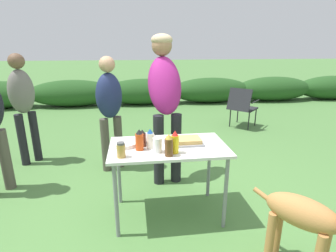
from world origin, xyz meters
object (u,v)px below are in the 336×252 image
mayo_bottle (150,139)px  standing_person_in_gray_fleece (165,92)px  folding_table (168,153)px  hot_sauce_bottle (139,140)px  bbq_sauce_bottle (142,138)px  beer_bottle (169,146)px  mixing_bowl (146,137)px  standing_person_in_olive_jacket (110,104)px  standing_person_with_beanie (23,100)px  camp_chair_green_behind_table (242,105)px  mustard_bottle (175,142)px  dog (308,220)px  food_tray (184,141)px  spice_jar (121,150)px  paper_cup_stack (157,145)px  plate_stack (125,144)px

mayo_bottle → standing_person_in_gray_fleece: 0.89m
folding_table → hot_sauce_bottle: size_ratio=5.66×
folding_table → bbq_sauce_bottle: bearing=173.9°
beer_bottle → mayo_bottle: beer_bottle is taller
mixing_bowl → standing_person_in_olive_jacket: standing_person_in_olive_jacket is taller
standing_person_with_beanie → mixing_bowl: bearing=-87.4°
camp_chair_green_behind_table → mustard_bottle: bearing=-78.1°
standing_person_in_gray_fleece → standing_person_in_olive_jacket: bearing=146.0°
hot_sauce_bottle → standing_person_in_olive_jacket: standing_person_in_olive_jacket is taller
dog → camp_chair_green_behind_table: bearing=-144.3°
standing_person_in_olive_jacket → camp_chair_green_behind_table: 3.01m
food_tray → spice_jar: size_ratio=2.74×
folding_table → mustard_bottle: (0.03, -0.18, 0.17)m
standing_person_with_beanie → camp_chair_green_behind_table: size_ratio=1.86×
paper_cup_stack → folding_table: bearing=50.0°
hot_sauce_bottle → standing_person_with_beanie: standing_person_with_beanie is taller
standing_person_in_gray_fleece → camp_chair_green_behind_table: size_ratio=2.14×
spice_jar → beer_bottle: bearing=-3.1°
paper_cup_stack → camp_chair_green_behind_table: size_ratio=0.16×
mixing_bowl → standing_person_with_beanie: standing_person_with_beanie is taller
food_tray → standing_person_in_olive_jacket: standing_person_in_olive_jacket is taller
food_tray → standing_person_with_beanie: standing_person_with_beanie is taller
folding_table → standing_person_in_gray_fleece: bearing=85.3°
folding_table → spice_jar: bearing=-154.1°
plate_stack → standing_person_with_beanie: (-1.41, 1.43, 0.18)m
paper_cup_stack → mayo_bottle: mayo_bottle is taller
paper_cup_stack → standing_person_with_beanie: (-1.70, 1.63, 0.13)m
folding_table → paper_cup_stack: bearing=-130.0°
bbq_sauce_bottle → dog: size_ratio=0.24×
mayo_bottle → folding_table: bearing=10.3°
mayo_bottle → bbq_sauce_bottle: (-0.07, 0.06, -0.01)m
standing_person_with_beanie → standing_person_in_olive_jacket: size_ratio=1.02×
paper_cup_stack → standing_person_with_beanie: size_ratio=0.09×
beer_bottle → standing_person_in_gray_fleece: (0.09, 1.01, 0.28)m
mixing_bowl → standing_person_with_beanie: bearing=140.4°
mayo_bottle → mustard_bottle: bearing=-35.4°
folding_table → dog: bearing=-45.1°
bbq_sauce_bottle → standing_person_in_olive_jacket: standing_person_in_olive_jacket is taller
camp_chair_green_behind_table → standing_person_in_olive_jacket: bearing=-103.1°
plate_stack → standing_person_in_olive_jacket: size_ratio=0.16×
beer_bottle → folding_table: bearing=83.6°
standing_person_with_beanie → bbq_sauce_bottle: bearing=-90.8°
beer_bottle → standing_person_in_olive_jacket: 1.48m
standing_person_with_beanie → camp_chair_green_behind_table: bearing=-29.4°
beer_bottle → hot_sauce_bottle: (-0.24, 0.17, -0.00)m
beer_bottle → camp_chair_green_behind_table: beer_bottle is taller
mayo_bottle → bbq_sauce_bottle: bearing=140.6°
beer_bottle → standing_person_with_beanie: bearing=136.1°
mixing_bowl → camp_chair_green_behind_table: 3.33m
mustard_bottle → food_tray: bearing=60.9°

